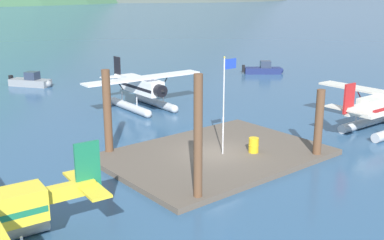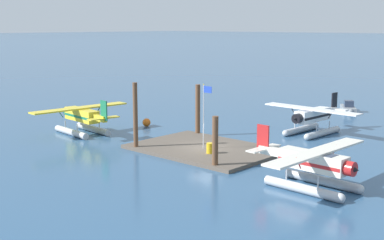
# 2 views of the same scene
# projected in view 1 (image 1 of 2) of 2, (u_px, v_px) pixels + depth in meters

# --- Properties ---
(ground_plane) EXTENTS (1200.00, 1200.00, 0.00)m
(ground_plane) POSITION_uv_depth(u_px,v_px,m) (216.00, 157.00, 27.22)
(ground_plane) COLOR #2D5175
(dock_platform) EXTENTS (12.36, 8.79, 0.30)m
(dock_platform) POSITION_uv_depth(u_px,v_px,m) (216.00, 155.00, 27.18)
(dock_platform) COLOR brown
(dock_platform) RESTS_ON ground
(piling_near_left) EXTENTS (0.40, 0.40, 5.97)m
(piling_near_left) POSITION_uv_depth(u_px,v_px,m) (198.00, 140.00, 20.66)
(piling_near_left) COLOR brown
(piling_near_left) RESTS_ON ground
(piling_near_right) EXTENTS (0.47, 0.47, 4.08)m
(piling_near_right) POSITION_uv_depth(u_px,v_px,m) (319.00, 125.00, 26.51)
(piling_near_right) COLOR brown
(piling_near_right) RESTS_ON ground
(piling_far_left) EXTENTS (0.47, 0.47, 5.13)m
(piling_far_left) POSITION_uv_depth(u_px,v_px,m) (108.00, 114.00, 26.82)
(piling_far_left) COLOR brown
(piling_far_left) RESTS_ON ground
(flagpole) EXTENTS (0.95, 0.10, 5.64)m
(flagpole) POSITION_uv_depth(u_px,v_px,m) (226.00, 94.00, 26.08)
(flagpole) COLOR silver
(flagpole) RESTS_ON dock_platform
(fuel_drum) EXTENTS (0.62, 0.62, 0.88)m
(fuel_drum) POSITION_uv_depth(u_px,v_px,m) (254.00, 145.00, 27.08)
(fuel_drum) COLOR gold
(fuel_drum) RESTS_ON dock_platform
(seaplane_cream_stbd_aft) EXTENTS (7.98, 10.44, 3.84)m
(seaplane_cream_stbd_aft) POSITION_uv_depth(u_px,v_px,m) (384.00, 109.00, 31.99)
(seaplane_cream_stbd_aft) COLOR #B7BABF
(seaplane_cream_stbd_aft) RESTS_ON ground
(seaplane_white_bow_right) EXTENTS (10.45, 7.98, 3.84)m
(seaplane_white_bow_right) POSITION_uv_depth(u_px,v_px,m) (143.00, 90.00, 38.18)
(seaplane_white_bow_right) COLOR #B7BABF
(seaplane_white_bow_right) RESTS_ON ground
(boat_navy_open_east) EXTENTS (4.18, 3.85, 1.50)m
(boat_navy_open_east) POSITION_uv_depth(u_px,v_px,m) (264.00, 69.00, 54.92)
(boat_navy_open_east) COLOR navy
(boat_navy_open_east) RESTS_ON ground
(boat_grey_open_north) EXTENTS (3.59, 4.32, 1.50)m
(boat_grey_open_north) POSITION_uv_depth(u_px,v_px,m) (31.00, 81.00, 47.59)
(boat_grey_open_north) COLOR gray
(boat_grey_open_north) RESTS_ON ground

